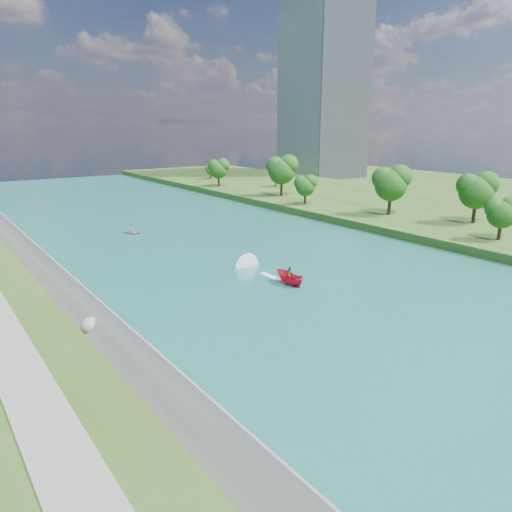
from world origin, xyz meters
TOP-DOWN VIEW (x-y plane):
  - ground at (0.00, 0.00)m, footprint 260.00×260.00m
  - river_water at (0.00, 20.00)m, footprint 55.00×240.00m
  - berm_east at (49.50, 20.00)m, footprint 44.00×240.00m
  - riprap_bank at (-25.84, 18.92)m, footprint 3.99×236.00m
  - office_tower at (82.50, 95.00)m, footprint 22.00×22.00m
  - trees_east at (38.24, 26.86)m, footprint 16.77×138.81m
  - motorboat at (-1.46, 8.41)m, footprint 3.60×18.95m
  - raft at (-6.33, 43.84)m, footprint 3.56×3.93m

SIDE VIEW (x-z plane):
  - ground at x=0.00m, z-range 0.00..0.00m
  - river_water at x=0.00m, z-range 0.00..0.10m
  - raft at x=-6.33m, z-range -0.36..1.33m
  - berm_east at x=49.50m, z-range 0.00..1.50m
  - motorboat at x=-1.46m, z-range -0.19..1.79m
  - riprap_bank at x=-25.84m, z-range -0.22..3.83m
  - trees_east at x=38.24m, z-range 0.83..12.02m
  - office_tower at x=82.50m, z-range 0.00..60.00m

